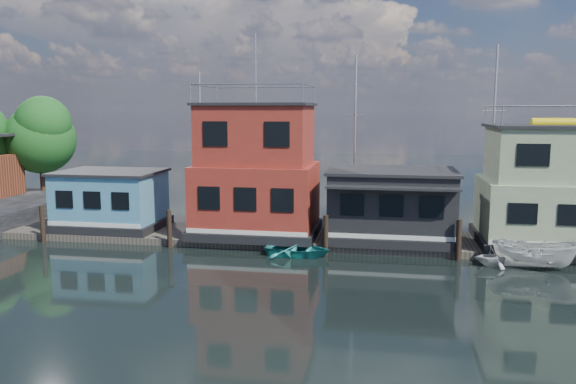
% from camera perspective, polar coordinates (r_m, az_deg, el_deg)
% --- Properties ---
extents(ground, '(160.00, 160.00, 0.00)m').
position_cam_1_polar(ground, '(22.10, 11.79, -12.74)').
color(ground, black).
rests_on(ground, ground).
extents(dock, '(48.00, 5.00, 0.40)m').
position_cam_1_polar(dock, '(33.53, 11.19, -5.03)').
color(dock, '#595147').
rests_on(dock, ground).
extents(houseboat_blue, '(6.40, 4.90, 3.66)m').
position_cam_1_polar(houseboat_blue, '(37.29, -17.55, -0.76)').
color(houseboat_blue, black).
rests_on(houseboat_blue, dock).
extents(houseboat_red, '(7.40, 5.90, 11.86)m').
position_cam_1_polar(houseboat_red, '(33.72, -3.21, 1.94)').
color(houseboat_red, black).
rests_on(houseboat_red, dock).
extents(houseboat_dark, '(7.40, 6.10, 4.06)m').
position_cam_1_polar(houseboat_dark, '(33.06, 10.44, -1.27)').
color(houseboat_dark, black).
rests_on(houseboat_dark, dock).
extents(houseboat_green, '(8.40, 5.90, 7.03)m').
position_cam_1_polar(houseboat_green, '(34.21, 25.74, 0.27)').
color(houseboat_green, black).
rests_on(houseboat_green, dock).
extents(pilings, '(42.28, 0.28, 2.20)m').
position_cam_1_polar(pilings, '(30.59, 10.72, -4.58)').
color(pilings, '#2D2116').
rests_on(pilings, ground).
extents(background_masts, '(36.40, 0.16, 12.00)m').
position_cam_1_polar(background_masts, '(39.09, 18.25, 4.56)').
color(background_masts, silver).
rests_on(background_masts, ground).
extents(motorboat, '(4.29, 2.31, 1.57)m').
position_cam_1_polar(motorboat, '(30.66, 23.79, -5.74)').
color(motorboat, silver).
rests_on(motorboat, ground).
extents(dinghy_white, '(2.38, 2.20, 1.03)m').
position_cam_1_polar(dinghy_white, '(30.49, 20.10, -6.13)').
color(dinghy_white, silver).
rests_on(dinghy_white, ground).
extents(dinghy_teal, '(3.77, 2.83, 0.74)m').
position_cam_1_polar(dinghy_teal, '(30.59, 0.99, -5.84)').
color(dinghy_teal, teal).
rests_on(dinghy_teal, ground).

